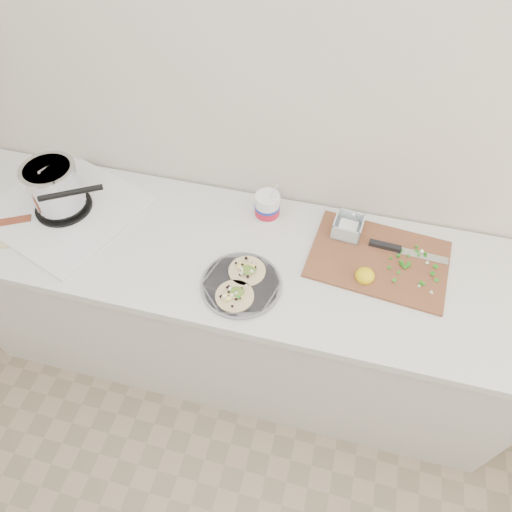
% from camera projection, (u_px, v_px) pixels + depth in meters
% --- Properties ---
extents(counter, '(2.44, 0.66, 0.90)m').
position_uv_depth(counter, '(234.00, 309.00, 2.10)').
color(counter, silver).
rests_on(counter, ground).
extents(stove, '(0.69, 0.67, 0.27)m').
position_uv_depth(stove, '(58.00, 195.00, 1.81)').
color(stove, silver).
rests_on(stove, counter).
extents(taco_plate, '(0.29, 0.29, 0.04)m').
position_uv_depth(taco_plate, '(241.00, 283.00, 1.63)').
color(taco_plate, slate).
rests_on(taco_plate, counter).
extents(tub, '(0.10, 0.10, 0.23)m').
position_uv_depth(tub, '(268.00, 206.00, 1.80)').
color(tub, white).
rests_on(tub, counter).
extents(cutboard, '(0.54, 0.40, 0.08)m').
position_uv_depth(cutboard, '(377.00, 254.00, 1.71)').
color(cutboard, brown).
rests_on(cutboard, counter).
extents(bacon_plate, '(0.26, 0.26, 0.02)m').
position_uv_depth(bacon_plate, '(10.00, 223.00, 1.82)').
color(bacon_plate, tan).
rests_on(bacon_plate, counter).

